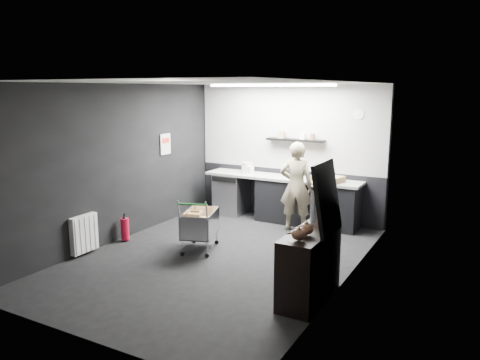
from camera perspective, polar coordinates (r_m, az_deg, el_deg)
The scene contains 22 objects.
floor at distance 7.45m, azimuth -2.69°, elevation -9.45°, with size 5.50×5.50×0.00m, color black.
ceiling at distance 6.98m, azimuth -2.89°, elevation 11.79°, with size 5.50×5.50×0.00m, color white.
wall_back at distance 9.51m, azimuth 5.91°, elevation 3.41°, with size 5.50×5.50×0.00m, color black.
wall_front at distance 5.01m, azimuth -19.47°, elevation -4.16°, with size 5.50×5.50×0.00m, color black.
wall_left at distance 8.30m, azimuth -14.65°, elevation 1.98°, with size 5.50×5.50×0.00m, color black.
wall_right at distance 6.30m, azimuth 12.93°, elevation -0.77°, with size 5.50×5.50×0.00m, color black.
kitchen_wall_panel at distance 9.44m, azimuth 5.92°, elevation 6.40°, with size 3.95×0.02×1.70m, color #AFAFAB.
dado_panel at distance 9.65m, azimuth 5.76°, elevation -1.62°, with size 3.95×0.02×1.00m, color black.
floating_shelf at distance 9.29m, azimuth 6.77°, elevation 4.88°, with size 1.20×0.22×0.04m, color black.
wall_clock at distance 8.96m, azimuth 14.28°, elevation 7.79°, with size 0.20×0.20×0.03m, color white.
poster at distance 9.24m, azimuth -9.09°, elevation 4.35°, with size 0.02×0.30×0.40m, color silver.
poster_red_band at distance 9.23m, azimuth -9.08°, elevation 4.78°, with size 0.01×0.22×0.10m, color red.
radiator at distance 7.86m, azimuth -18.48°, elevation -6.22°, with size 0.10×0.50×0.60m, color white.
ceiling_strip at distance 8.61m, azimuth 3.70°, elevation 11.45°, with size 2.40×0.20×0.04m, color white.
prep_counter at distance 9.33m, azimuth 5.77°, elevation -2.33°, with size 3.20×0.61×0.90m.
person at distance 8.70m, azimuth 6.86°, elevation -0.78°, with size 0.61×0.40×1.67m, color beige.
shopping_cart at distance 7.69m, azimuth -4.94°, elevation -5.50°, with size 0.71×0.96×0.89m.
sideboard at distance 5.97m, azimuth 8.70°, elevation -9.15°, with size 0.50×1.17×1.76m.
fire_extinguisher at distance 8.40m, azimuth -13.85°, elevation -5.73°, with size 0.14×0.14×0.47m.
cardboard_box at distance 8.89m, azimuth 10.63°, elevation 0.15°, with size 0.54×0.41×0.11m, color #997851.
pink_tub at distance 9.60m, azimuth 0.87°, elevation 1.49°, with size 0.22×0.22×0.22m, color beige.
white_container at distance 9.53m, azimuth 1.00°, elevation 1.26°, with size 0.19×0.15×0.17m, color white.
Camera 1 is at (3.65, -5.94, 2.61)m, focal length 35.00 mm.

